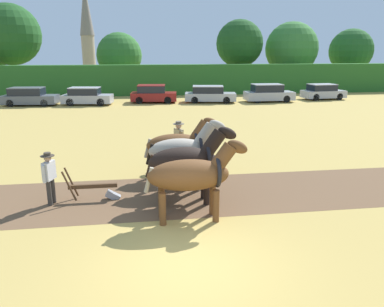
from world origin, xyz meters
TOP-DOWN VIEW (x-y plane):
  - ground_plane at (0.00, 0.00)m, footprint 240.00×240.00m
  - plowed_furrow_strip at (-4.17, 4.01)m, footprint 30.03×3.76m
  - hedgerow at (0.00, 32.35)m, footprint 67.76×1.54m
  - tree_center_left at (-13.99, 36.45)m, footprint 6.35×6.35m
  - tree_center at (-2.82, 38.24)m, footprint 5.19×5.19m
  - tree_center_right at (11.15, 37.05)m, footprint 5.46×5.46m
  - tree_right at (17.80, 37.58)m, footprint 6.31×6.31m
  - tree_far_right at (26.21, 38.65)m, footprint 5.43×5.43m
  - church_spire at (-8.66, 58.97)m, footprint 2.34×2.34m
  - draft_horse_lead_left at (0.44, 2.18)m, footprint 2.87×0.90m
  - draft_horse_lead_right at (0.45, 3.39)m, footprint 2.80×0.94m
  - draft_horse_trail_left at (0.46, 4.59)m, footprint 2.71×0.86m
  - draft_horse_trail_right at (0.47, 5.80)m, footprint 2.78×0.87m
  - plow at (-2.28, 4.00)m, footprint 1.71×0.46m
  - farmer_at_plow at (-3.63, 3.84)m, footprint 0.41×0.61m
  - farmer_beside_team at (0.62, 7.23)m, footprint 0.46×0.67m
  - parked_car_left at (-9.97, 26.09)m, footprint 4.59×2.14m
  - parked_car_center_left at (-5.22, 25.80)m, footprint 4.33×2.29m
  - parked_car_center at (0.47, 26.44)m, footprint 4.17×2.19m
  - parked_car_center_right at (5.47, 25.80)m, footprint 4.73×2.51m
  - parked_car_right at (10.82, 25.46)m, footprint 4.36×1.81m
  - parked_car_far_right at (16.53, 26.38)m, footprint 4.10×2.11m

SIDE VIEW (x-z plane):
  - ground_plane at x=0.00m, z-range 0.00..0.00m
  - plowed_furrow_strip at x=-4.17m, z-range 0.00..0.01m
  - plow at x=-2.28m, z-range -0.24..0.89m
  - parked_car_far_right at x=16.53m, z-range -0.02..1.42m
  - parked_car_center_right at x=5.47m, z-range -0.03..1.44m
  - parked_car_center_left at x=-5.22m, z-range -0.03..1.46m
  - parked_car_left at x=-9.97m, z-range -0.03..1.48m
  - parked_car_center at x=0.47m, z-range -0.04..1.53m
  - parked_car_right at x=10.82m, z-range -0.04..1.56m
  - farmer_at_plow at x=-3.63m, z-range 0.13..1.75m
  - farmer_beside_team at x=0.62m, z-range 0.17..1.98m
  - draft_horse_trail_right at x=0.47m, z-range 0.09..2.36m
  - draft_horse_lead_left at x=0.44m, z-range 0.14..2.44m
  - draft_horse_lead_right at x=0.45m, z-range 0.11..2.52m
  - draft_horse_trail_left at x=0.46m, z-range 0.13..2.52m
  - hedgerow at x=0.00m, z-range 0.00..3.09m
  - tree_center at x=-2.82m, z-range 0.66..7.20m
  - tree_far_right at x=26.21m, z-range 0.87..8.05m
  - tree_right at x=17.80m, z-range 0.77..8.64m
  - tree_center_right at x=11.15m, z-range 1.26..9.27m
  - tree_center_left at x=-13.99m, z-range 1.46..10.75m
  - church_spire at x=-8.66m, z-range 0.35..15.55m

